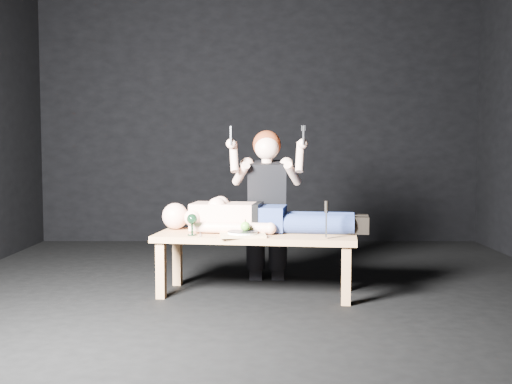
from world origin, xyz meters
TOP-DOWN VIEW (x-y plane):
  - ground at (0.00, 0.00)m, footprint 5.00×5.00m
  - back_wall at (0.00, 2.50)m, footprint 5.00×0.00m
  - table at (-0.03, -0.11)m, footprint 1.51×0.74m
  - lying_man at (0.03, 0.02)m, footprint 1.45×0.62m
  - kneeling_woman at (0.06, 0.38)m, footprint 0.67×0.75m
  - serving_tray at (-0.12, -0.25)m, footprint 0.34×0.25m
  - plate at (-0.12, -0.25)m, footprint 0.23×0.23m
  - apple at (-0.10, -0.24)m, footprint 0.07×0.07m
  - goblet at (-0.48, -0.20)m, footprint 0.08×0.08m
  - fork_flat at (-0.42, -0.20)m, footprint 0.03×0.15m
  - knife_flat at (-0.02, -0.28)m, footprint 0.09×0.14m
  - spoon_flat at (0.02, -0.22)m, footprint 0.13×0.11m
  - carving_knife at (0.46, -0.36)m, footprint 0.04×0.04m

SIDE VIEW (x-z plane):
  - ground at x=0.00m, z-range 0.00..0.00m
  - table at x=-0.03m, z-range 0.00..0.45m
  - fork_flat at x=-0.42m, z-range 0.45..0.46m
  - knife_flat at x=-0.02m, z-range 0.45..0.46m
  - spoon_flat at x=0.02m, z-range 0.45..0.46m
  - serving_tray at x=-0.12m, z-range 0.45..0.47m
  - plate at x=-0.12m, z-range 0.47..0.49m
  - apple at x=-0.10m, z-range 0.49..0.55m
  - goblet at x=-0.48m, z-range 0.45..0.60m
  - lying_man at x=0.03m, z-range 0.45..0.71m
  - carving_knife at x=0.46m, z-range 0.45..0.71m
  - kneeling_woman at x=0.06m, z-range 0.00..1.25m
  - back_wall at x=0.00m, z-range -1.00..4.00m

